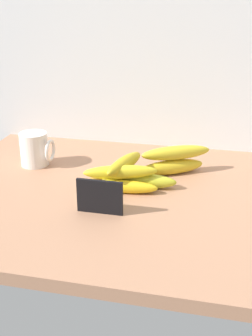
{
  "coord_description": "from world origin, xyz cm",
  "views": [
    {
      "loc": [
        18.47,
        -97.3,
        51.95
      ],
      "look_at": [
        -4.32,
        4.56,
        8.0
      ],
      "focal_mm": 45.7,
      "sensor_mm": 36.0,
      "label": 1
    }
  ],
  "objects_px": {
    "banana_4": "(139,180)",
    "banana_3": "(111,173)",
    "chalkboard_sign": "(100,198)",
    "banana_8": "(178,153)",
    "banana_0": "(172,167)",
    "coffee_mug": "(35,149)",
    "banana_1": "(122,187)",
    "banana_7": "(176,153)",
    "banana_6": "(120,172)",
    "banana_2": "(119,178)",
    "banana_5": "(124,164)"
  },
  "relations": [
    {
      "from": "banana_0",
      "to": "banana_7",
      "type": "height_order",
      "value": "banana_7"
    },
    {
      "from": "coffee_mug",
      "to": "banana_7",
      "type": "relative_size",
      "value": 0.49
    },
    {
      "from": "banana_2",
      "to": "banana_3",
      "type": "bearing_deg",
      "value": 128.91
    },
    {
      "from": "coffee_mug",
      "to": "banana_8",
      "type": "height_order",
      "value": "coffee_mug"
    },
    {
      "from": "banana_4",
      "to": "banana_8",
      "type": "relative_size",
      "value": 1.19
    },
    {
      "from": "banana_6",
      "to": "banana_8",
      "type": "relative_size",
      "value": 1.15
    },
    {
      "from": "banana_2",
      "to": "banana_7",
      "type": "xyz_separation_m",
      "value": [
        0.14,
        0.12,
        0.04
      ]
    },
    {
      "from": "banana_0",
      "to": "banana_6",
      "type": "distance_m",
      "value": 0.18
    },
    {
      "from": "chalkboard_sign",
      "to": "banana_3",
      "type": "xyz_separation_m",
      "value": [
        -0.03,
        0.2,
        -0.02
      ]
    },
    {
      "from": "banana_5",
      "to": "banana_6",
      "type": "distance_m",
      "value": 0.04
    },
    {
      "from": "coffee_mug",
      "to": "banana_5",
      "type": "bearing_deg",
      "value": -15.66
    },
    {
      "from": "coffee_mug",
      "to": "banana_2",
      "type": "height_order",
      "value": "coffee_mug"
    },
    {
      "from": "banana_1",
      "to": "banana_7",
      "type": "height_order",
      "value": "banana_7"
    },
    {
      "from": "banana_2",
      "to": "banana_5",
      "type": "distance_m",
      "value": 0.04
    },
    {
      "from": "banana_1",
      "to": "banana_4",
      "type": "bearing_deg",
      "value": 49.64
    },
    {
      "from": "banana_3",
      "to": "banana_7",
      "type": "bearing_deg",
      "value": 23.57
    },
    {
      "from": "coffee_mug",
      "to": "banana_1",
      "type": "distance_m",
      "value": 0.33
    },
    {
      "from": "chalkboard_sign",
      "to": "banana_8",
      "type": "height_order",
      "value": "chalkboard_sign"
    },
    {
      "from": "coffee_mug",
      "to": "banana_1",
      "type": "height_order",
      "value": "coffee_mug"
    },
    {
      "from": "banana_5",
      "to": "chalkboard_sign",
      "type": "bearing_deg",
      "value": -97.34
    },
    {
      "from": "banana_8",
      "to": "coffee_mug",
      "type": "bearing_deg",
      "value": -175.28
    },
    {
      "from": "banana_6",
      "to": "banana_4",
      "type": "bearing_deg",
      "value": 32.58
    },
    {
      "from": "banana_0",
      "to": "banana_2",
      "type": "height_order",
      "value": "banana_2"
    },
    {
      "from": "banana_4",
      "to": "banana_5",
      "type": "distance_m",
      "value": 0.06
    },
    {
      "from": "coffee_mug",
      "to": "banana_6",
      "type": "xyz_separation_m",
      "value": [
        0.29,
        -0.12,
        0.0
      ]
    },
    {
      "from": "banana_3",
      "to": "coffee_mug",
      "type": "bearing_deg",
      "value": 169.43
    },
    {
      "from": "banana_6",
      "to": "chalkboard_sign",
      "type": "bearing_deg",
      "value": -98.48
    },
    {
      "from": "banana_4",
      "to": "banana_3",
      "type": "bearing_deg",
      "value": 153.16
    },
    {
      "from": "banana_1",
      "to": "banana_2",
      "type": "bearing_deg",
      "value": 112.65
    },
    {
      "from": "banana_8",
      "to": "chalkboard_sign",
      "type": "bearing_deg",
      "value": -118.24
    },
    {
      "from": "banana_2",
      "to": "banana_5",
      "type": "xyz_separation_m",
      "value": [
        0.01,
        0.0,
        0.04
      ]
    },
    {
      "from": "banana_3",
      "to": "banana_5",
      "type": "bearing_deg",
      "value": -37.64
    },
    {
      "from": "banana_2",
      "to": "banana_6",
      "type": "distance_m",
      "value": 0.05
    },
    {
      "from": "coffee_mug",
      "to": "banana_2",
      "type": "bearing_deg",
      "value": -17.3
    },
    {
      "from": "banana_8",
      "to": "banana_5",
      "type": "bearing_deg",
      "value": -138.13
    },
    {
      "from": "banana_0",
      "to": "banana_8",
      "type": "bearing_deg",
      "value": 46.17
    },
    {
      "from": "coffee_mug",
      "to": "banana_0",
      "type": "relative_size",
      "value": 0.53
    },
    {
      "from": "chalkboard_sign",
      "to": "banana_5",
      "type": "xyz_separation_m",
      "value": [
        0.02,
        0.16,
        0.02
      ]
    },
    {
      "from": "banana_5",
      "to": "banana_7",
      "type": "distance_m",
      "value": 0.17
    },
    {
      "from": "banana_5",
      "to": "banana_7",
      "type": "bearing_deg",
      "value": 41.61
    },
    {
      "from": "chalkboard_sign",
      "to": "banana_4",
      "type": "relative_size",
      "value": 0.55
    },
    {
      "from": "banana_0",
      "to": "banana_2",
      "type": "xyz_separation_m",
      "value": [
        -0.13,
        -0.11,
        0.0
      ]
    },
    {
      "from": "banana_0",
      "to": "banana_4",
      "type": "height_order",
      "value": "banana_0"
    },
    {
      "from": "banana_2",
      "to": "banana_8",
      "type": "bearing_deg",
      "value": 40.15
    },
    {
      "from": "coffee_mug",
      "to": "banana_6",
      "type": "bearing_deg",
      "value": -22.16
    },
    {
      "from": "banana_0",
      "to": "banana_3",
      "type": "relative_size",
      "value": 1.03
    },
    {
      "from": "banana_3",
      "to": "banana_4",
      "type": "bearing_deg",
      "value": -26.84
    },
    {
      "from": "banana_1",
      "to": "banana_4",
      "type": "relative_size",
      "value": 0.92
    },
    {
      "from": "coffee_mug",
      "to": "banana_4",
      "type": "bearing_deg",
      "value": -15.17
    },
    {
      "from": "coffee_mug",
      "to": "banana_4",
      "type": "distance_m",
      "value": 0.34
    }
  ]
}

